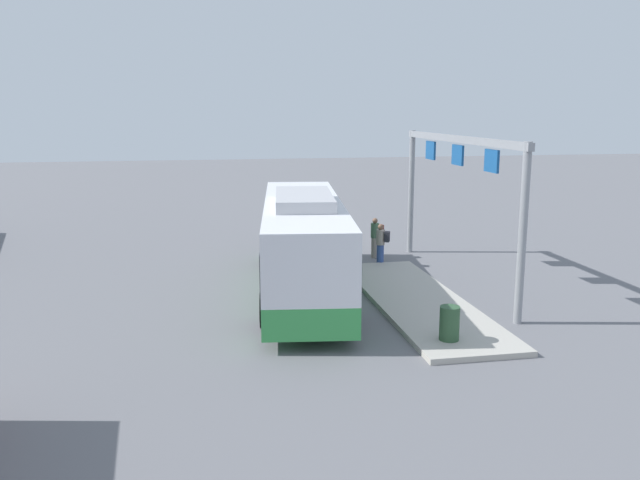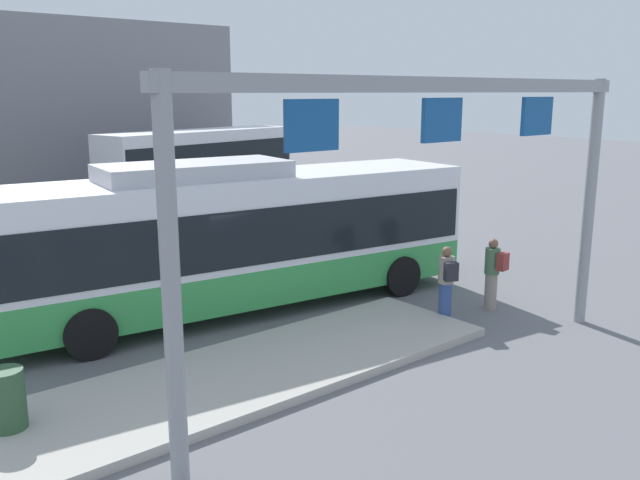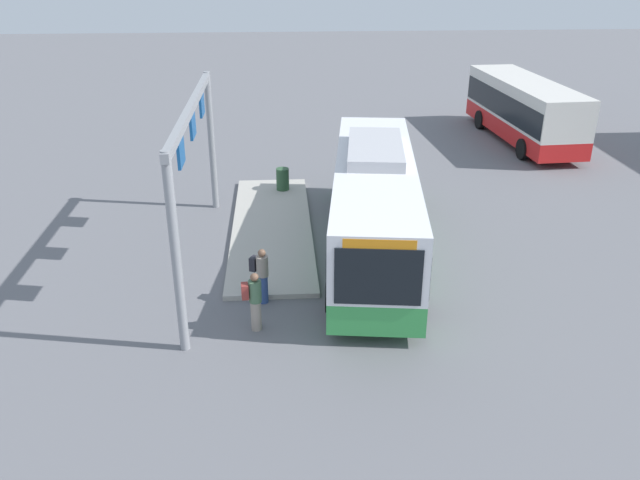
{
  "view_description": "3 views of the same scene",
  "coord_description": "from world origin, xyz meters",
  "px_view_note": "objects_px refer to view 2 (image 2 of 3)",
  "views": [
    {
      "loc": [
        -20.97,
        3.42,
        6.07
      ],
      "look_at": [
        3.16,
        -1.17,
        1.13
      ],
      "focal_mm": 36.63,
      "sensor_mm": 36.0,
      "label": 1
    },
    {
      "loc": [
        -7.9,
        -12.63,
        4.95
      ],
      "look_at": [
        1.46,
        -1.33,
        1.67
      ],
      "focal_mm": 37.45,
      "sensor_mm": 36.0,
      "label": 2
    },
    {
      "loc": [
        19.3,
        -3.04,
        9.32
      ],
      "look_at": [
        2.1,
        -1.9,
        1.41
      ],
      "focal_mm": 36.22,
      "sensor_mm": 36.0,
      "label": 3
    }
  ],
  "objects_px": {
    "bus_main": "(233,233)",
    "trash_bin": "(7,399)",
    "person_boarding": "(493,272)",
    "person_waiting_near": "(446,282)",
    "bus_background_right": "(200,157)"
  },
  "relations": [
    {
      "from": "bus_main",
      "to": "person_boarding",
      "type": "bearing_deg",
      "value": -32.14
    },
    {
      "from": "person_boarding",
      "to": "trash_bin",
      "type": "distance_m",
      "value": 10.36
    },
    {
      "from": "trash_bin",
      "to": "person_waiting_near",
      "type": "bearing_deg",
      "value": -4.55
    },
    {
      "from": "bus_main",
      "to": "trash_bin",
      "type": "height_order",
      "value": "bus_main"
    },
    {
      "from": "bus_background_right",
      "to": "person_boarding",
      "type": "relative_size",
      "value": 6.53
    },
    {
      "from": "person_waiting_near",
      "to": "bus_background_right",
      "type": "bearing_deg",
      "value": 12.11
    },
    {
      "from": "bus_main",
      "to": "trash_bin",
      "type": "bearing_deg",
      "value": -145.72
    },
    {
      "from": "bus_main",
      "to": "person_boarding",
      "type": "distance_m",
      "value": 6.03
    },
    {
      "from": "bus_main",
      "to": "bus_background_right",
      "type": "xyz_separation_m",
      "value": [
        8.56,
        16.48,
        -0.03
      ]
    },
    {
      "from": "bus_background_right",
      "to": "trash_bin",
      "type": "height_order",
      "value": "bus_background_right"
    },
    {
      "from": "bus_main",
      "to": "trash_bin",
      "type": "relative_size",
      "value": 13.05
    },
    {
      "from": "person_waiting_near",
      "to": "trash_bin",
      "type": "xyz_separation_m",
      "value": [
        -8.87,
        0.71,
        -0.28
      ]
    },
    {
      "from": "trash_bin",
      "to": "bus_main",
      "type": "bearing_deg",
      "value": 26.99
    },
    {
      "from": "person_waiting_near",
      "to": "trash_bin",
      "type": "relative_size",
      "value": 1.86
    },
    {
      "from": "bus_main",
      "to": "trash_bin",
      "type": "distance_m",
      "value": 6.52
    }
  ]
}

